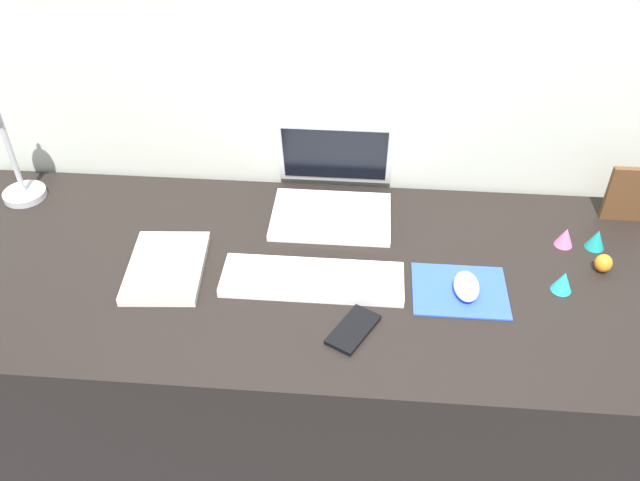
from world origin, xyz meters
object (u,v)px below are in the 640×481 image
Objects in this scene: cell_phone at (353,330)px; notebook_pad at (166,267)px; mouse at (466,286)px; toy_figurine_orange at (603,263)px; toy_figurine_cyan at (563,281)px; toy_figurine_teal at (597,239)px; desk_lamp at (4,148)px; laptop at (333,188)px; toy_figurine_pink at (565,237)px; keyboard at (312,280)px; picture_frame at (631,194)px.

notebook_pad reaches higher than cell_phone.
toy_figurine_orange reaches higher than mouse.
cell_phone is 0.47m from notebook_pad.
toy_figurine_orange reaches higher than cell_phone.
cell_phone is at bearing -160.34° from toy_figurine_cyan.
toy_figurine_teal is (1.01, 0.17, 0.02)m from notebook_pad.
desk_lamp is (-0.89, 0.39, 0.16)m from cell_phone.
notebook_pad is at bearing -141.78° from laptop.
desk_lamp is at bearing -176.48° from laptop.
toy_figurine_teal reaches higher than notebook_pad.
laptop is 5.94× the size of toy_figurine_cyan.
desk_lamp is at bearing 170.30° from toy_figurine_cyan.
notebook_pad is at bearing -175.34° from toy_figurine_orange.
laptop is 6.20× the size of toy_figurine_pink.
desk_lamp is (-1.13, 0.26, 0.14)m from mouse.
keyboard is 0.17m from cell_phone.
laptop is at bearing 33.95° from notebook_pad.
toy_figurine_orange is at bearing -6.12° from desk_lamp.
toy_figurine_pink is (-0.17, -0.12, -0.05)m from picture_frame.
picture_frame is 2.97× the size of toy_figurine_cyan.
mouse is (0.34, -0.01, 0.01)m from keyboard.
toy_figurine_teal is at bearing -10.67° from laptop.
desk_lamp is 1.39m from toy_figurine_pink.
toy_figurine_cyan is at bearing -3.82° from notebook_pad.
notebook_pad is 1.60× the size of picture_frame.
mouse is 2.19× the size of toy_figurine_orange.
picture_frame is at bearing 10.42° from notebook_pad.
keyboard is at bearing -158.30° from picture_frame.
toy_figurine_cyan is (0.46, 0.16, 0.02)m from cell_phone.
keyboard reaches higher than cell_phone.
laptop is 0.60m from toy_figurine_cyan.
toy_figurine_teal reaches higher than toy_figurine_orange.
toy_figurine_teal is at bearing 58.32° from cell_phone.
toy_figurine_pink reaches higher than cell_phone.
notebook_pad is 0.90m from toy_figurine_cyan.
laptop is 0.58m from toy_figurine_pink.
laptop is 1.25× the size of notebook_pad.
laptop is at bearing 169.33° from toy_figurine_teal.
cell_phone is 0.99m from desk_lamp.
picture_frame is at bearing 50.92° from toy_figurine_teal.
desk_lamp is at bearing -178.07° from picture_frame.
mouse is 0.64× the size of picture_frame.
toy_figurine_pink is (0.50, 0.33, 0.02)m from cell_phone.
cell_phone is 0.85× the size of picture_frame.
toy_figurine_cyan is (0.90, 0.01, 0.02)m from notebook_pad.
laptop is 0.65m from toy_figurine_teal.
toy_figurine_teal reaches higher than cell_phone.
desk_lamp is 7.86× the size of toy_figurine_orange.
desk_lamp reaches higher than mouse.
mouse is at bearing -172.48° from toy_figurine_cyan.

